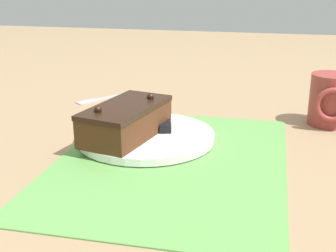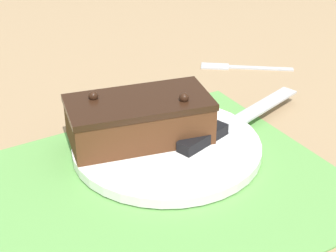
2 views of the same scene
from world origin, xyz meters
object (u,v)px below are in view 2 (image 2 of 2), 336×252
at_px(chocolate_cake, 139,119).
at_px(dessert_fork, 239,67).
at_px(cake_plate, 167,147).
at_px(serving_knife, 223,127).

bearing_deg(chocolate_cake, dessert_fork, -151.69).
bearing_deg(cake_plate, serving_knife, 171.34).
bearing_deg(serving_knife, cake_plate, -115.09).
xyz_separation_m(chocolate_cake, serving_knife, (-0.10, 0.04, -0.02)).
relative_size(cake_plate, dessert_fork, 1.78).
distance_m(cake_plate, chocolate_cake, 0.05).
relative_size(chocolate_cake, dessert_fork, 1.44).
height_order(cake_plate, serving_knife, serving_knife).
relative_size(cake_plate, serving_knife, 1.00).
xyz_separation_m(cake_plate, dessert_fork, (-0.24, -0.17, -0.01)).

